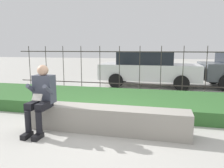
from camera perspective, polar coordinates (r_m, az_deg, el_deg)
name	(u,v)px	position (r m, az deg, el deg)	size (l,w,h in m)	color
ground_plane	(99,131)	(4.37, -3.40, -12.08)	(60.00, 60.00, 0.00)	#B2AFA8
stone_bench	(106,121)	(4.26, -1.54, -9.55)	(3.13, 0.46, 0.48)	gray
person_seated_reader	(41,96)	(4.36, -17.96, -2.88)	(0.42, 0.73, 1.28)	black
grass_berm	(119,101)	(6.06, 1.73, -4.46)	(10.67, 2.33, 0.30)	#33662D
iron_fence	(129,69)	(7.73, 4.56, 4.00)	(8.67, 0.03, 1.67)	#332D28
car_parked_center	(148,68)	(9.38, 9.46, 4.06)	(4.08, 1.83, 1.43)	silver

